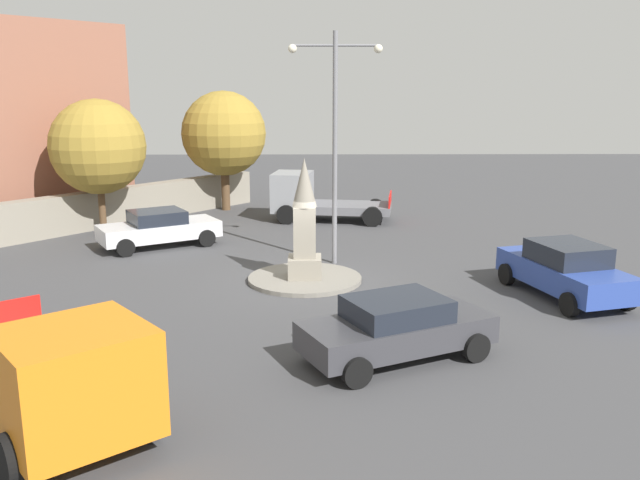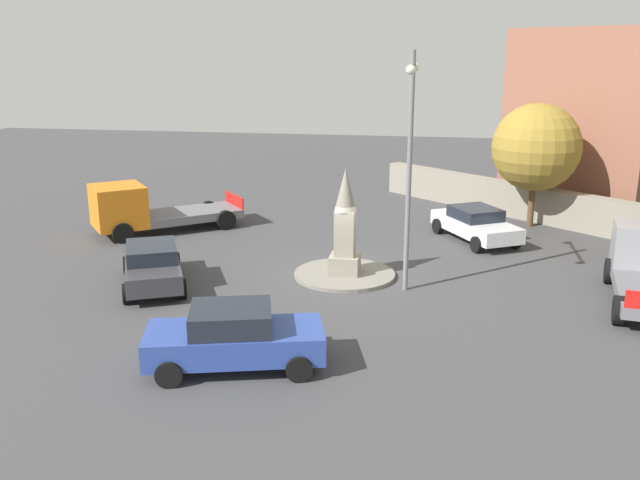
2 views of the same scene
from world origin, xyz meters
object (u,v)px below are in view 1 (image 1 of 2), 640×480
object	(u,v)px
corner_building	(18,123)
tree_near_wall	(98,147)
car_dark_grey_far_side	(397,327)
tree_mid_cluster	(224,134)
monument	(305,225)
car_white_parked_right	(159,228)
car_blue_waiting	(565,269)
streetlamp	(335,127)
truck_orange_near_island	(55,376)
truck_grey_approaching	(313,198)

from	to	relation	value
corner_building	tree_near_wall	bearing A→B (deg)	141.30
car_dark_grey_far_side	corner_building	world-z (taller)	corner_building
tree_mid_cluster	monument	bearing A→B (deg)	107.73
car_dark_grey_far_side	car_white_parked_right	size ratio (longest dim) A/B	0.98
car_dark_grey_far_side	car_white_parked_right	world-z (taller)	car_dark_grey_far_side
car_blue_waiting	tree_mid_cluster	xyz separation A→B (m)	(11.30, -14.02, 2.87)
monument	car_white_parked_right	bearing A→B (deg)	-40.16
streetlamp	car_dark_grey_far_side	bearing A→B (deg)	97.42
car_dark_grey_far_side	tree_near_wall	distance (m)	17.04
car_white_parked_right	car_dark_grey_far_side	bearing A→B (deg)	125.04
truck_orange_near_island	corner_building	xyz separation A→B (m)	(8.83, -20.07, 3.23)
car_dark_grey_far_side	truck_grey_approaching	bearing A→B (deg)	-83.56
tree_mid_cluster	truck_orange_near_island	bearing A→B (deg)	89.48
monument	car_blue_waiting	size ratio (longest dim) A/B	0.79
car_white_parked_right	truck_grey_approaching	bearing A→B (deg)	-138.39
car_white_parked_right	car_blue_waiting	size ratio (longest dim) A/B	1.00
monument	corner_building	world-z (taller)	corner_building
tree_near_wall	tree_mid_cluster	distance (m)	6.80
car_blue_waiting	tree_mid_cluster	bearing A→B (deg)	-51.14
streetlamp	car_blue_waiting	bearing A→B (deg)	149.11
car_blue_waiting	truck_orange_near_island	xyz separation A→B (m)	(11.50, 7.53, 0.24)
corner_building	car_white_parked_right	bearing A→B (deg)	140.22
tree_near_wall	corner_building	bearing A→B (deg)	-38.70
car_white_parked_right	tree_mid_cluster	distance (m)	8.41
car_white_parked_right	corner_building	distance (m)	10.39
monument	truck_orange_near_island	distance (m)	10.12
tree_near_wall	car_white_parked_right	bearing A→B (deg)	138.51
streetlamp	truck_grey_approaching	distance (m)	8.40
car_blue_waiting	tree_mid_cluster	world-z (taller)	tree_mid_cluster
monument	corner_building	size ratio (longest dim) A/B	0.43
corner_building	tree_near_wall	size ratio (longest dim) A/B	1.58
car_blue_waiting	corner_building	distance (m)	24.14
corner_building	streetlamp	bearing A→B (deg)	147.96
truck_orange_near_island	corner_building	bearing A→B (deg)	-66.25
car_dark_grey_far_side	truck_grey_approaching	world-z (taller)	truck_grey_approaching
car_blue_waiting	truck_orange_near_island	world-z (taller)	truck_orange_near_island
car_dark_grey_far_side	corner_building	distance (m)	22.94
streetlamp	car_blue_waiting	xyz separation A→B (m)	(-6.37, 3.81, -3.76)
monument	corner_building	xyz separation A→B (m)	(12.97, -10.86, 2.50)
truck_orange_near_island	tree_mid_cluster	bearing A→B (deg)	-90.52
monument	car_dark_grey_far_side	world-z (taller)	monument
truck_orange_near_island	corner_building	world-z (taller)	corner_building
car_dark_grey_far_side	corner_building	size ratio (longest dim) A/B	0.53
corner_building	tree_mid_cluster	world-z (taller)	corner_building
monument	streetlamp	distance (m)	3.65
tree_near_wall	tree_mid_cluster	world-z (taller)	tree_mid_cluster
corner_building	tree_mid_cluster	bearing A→B (deg)	-170.70
car_dark_grey_far_side	tree_mid_cluster	size ratio (longest dim) A/B	0.80
streetlamp	truck_grey_approaching	world-z (taller)	streetlamp
tree_mid_cluster	streetlamp	bearing A→B (deg)	115.75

